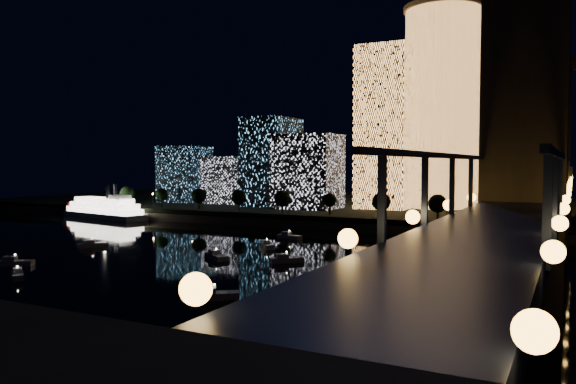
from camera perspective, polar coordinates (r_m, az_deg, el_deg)
name	(u,v)px	position (r m, az deg, el deg)	size (l,w,h in m)	color
ground	(221,270)	(130.04, -6.86, -7.84)	(520.00, 520.00, 0.00)	black
far_bank	(407,209)	(276.25, 11.97, -1.65)	(420.00, 160.00, 5.00)	black
seawall	(349,227)	(202.36, 6.21, -3.54)	(420.00, 6.00, 3.00)	#6B5E4C
tower_cylindrical	(442,107)	(256.72, 15.37, 8.30)	(34.00, 34.00, 87.24)	#FFA751
tower_rectangular	(385,128)	(245.11, 9.86, 6.42)	(21.59, 21.59, 68.69)	#FFA751
midrise_blocks	(256,170)	(260.65, -3.32, 2.23)	(96.19, 33.12, 39.93)	white
truss_bridge	(533,208)	(110.20, 23.66, -1.48)	(13.00, 266.00, 50.00)	navy
riverboat	(101,209)	(263.40, -18.47, -1.64)	(52.40, 20.15, 15.48)	silver
motorboats	(231,259)	(139.36, -5.83, -6.77)	(106.97, 86.75, 2.78)	silver
esplanade_trees	(274,198)	(221.19, -1.48, -0.64)	(165.89, 6.74, 8.87)	black
street_lamps	(281,201)	(226.55, -0.75, -0.93)	(132.70, 0.70, 5.65)	black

